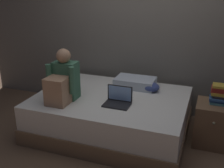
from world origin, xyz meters
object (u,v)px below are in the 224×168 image
object	(u,v)px
person_sitting	(63,82)
laptop	(118,100)
pillow	(135,82)
book_stack	(220,94)
clothes_pile	(151,87)
nightstand	(213,124)
bed	(111,114)

from	to	relation	value
person_sitting	laptop	size ratio (longest dim) A/B	2.05
pillow	book_stack	bearing A→B (deg)	-13.19
clothes_pile	book_stack	bearing A→B (deg)	-11.11
person_sitting	pillow	bearing A→B (deg)	46.97
clothes_pile	person_sitting	bearing A→B (deg)	-144.89
person_sitting	laptop	bearing A→B (deg)	9.69
nightstand	book_stack	size ratio (longest dim) A/B	2.24
bed	laptop	world-z (taller)	laptop
book_stack	clothes_pile	distance (m)	0.90
nightstand	laptop	bearing A→B (deg)	-162.18
person_sitting	laptop	world-z (taller)	person_sitting
nightstand	book_stack	world-z (taller)	book_stack
laptop	pillow	bearing A→B (deg)	87.03
pillow	nightstand	bearing A→B (deg)	-15.18
nightstand	pillow	bearing A→B (deg)	164.82
laptop	book_stack	distance (m)	1.23
person_sitting	clothes_pile	size ratio (longest dim) A/B	2.84
nightstand	laptop	distance (m)	1.23
nightstand	clothes_pile	bearing A→B (deg)	166.35
person_sitting	pillow	distance (m)	1.08
laptop	nightstand	bearing A→B (deg)	17.82
person_sitting	book_stack	bearing A→B (deg)	15.55
bed	nightstand	distance (m)	1.31
nightstand	person_sitting	size ratio (longest dim) A/B	0.83
person_sitting	clothes_pile	xyz separation A→B (m)	(0.98, 0.69, -0.19)
book_stack	clothes_pile	bearing A→B (deg)	168.89
clothes_pile	nightstand	bearing A→B (deg)	-13.65
person_sitting	bed	bearing A→B (deg)	32.12
book_stack	pillow	bearing A→B (deg)	166.81
person_sitting	clothes_pile	distance (m)	1.21
pillow	laptop	bearing A→B (deg)	-92.97
clothes_pile	pillow	bearing A→B (deg)	159.81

